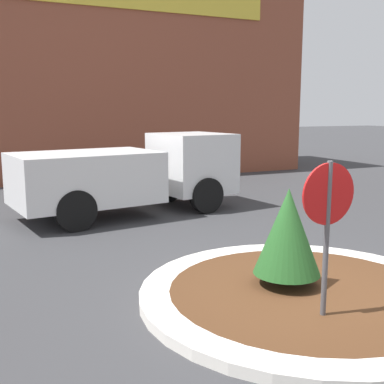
{
  "coord_description": "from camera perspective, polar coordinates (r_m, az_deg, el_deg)",
  "views": [
    {
      "loc": [
        -4.26,
        -5.38,
        2.74
      ],
      "look_at": [
        -0.47,
        2.95,
        1.17
      ],
      "focal_mm": 45.0,
      "sensor_mm": 36.0,
      "label": 1
    }
  ],
  "objects": [
    {
      "name": "traffic_island",
      "position": [
        7.37,
        13.22,
        -11.74
      ],
      "size": [
        4.84,
        4.84,
        0.15
      ],
      "color": "silver",
      "rests_on": "ground_plane"
    },
    {
      "name": "utility_truck",
      "position": [
        12.77,
        -7.21,
        2.3
      ],
      "size": [
        6.08,
        2.98,
        2.08
      ],
      "rotation": [
        0.0,
        0.0,
        0.15
      ],
      "color": "silver",
      "rests_on": "ground_plane"
    },
    {
      "name": "storefront_building",
      "position": [
        22.17,
        -8.69,
        12.54
      ],
      "size": [
        15.34,
        6.07,
        7.74
      ],
      "color": "brown",
      "rests_on": "ground_plane"
    },
    {
      "name": "island_shrub",
      "position": [
        7.23,
        11.28,
        -4.6
      ],
      "size": [
        0.99,
        0.99,
        1.46
      ],
      "color": "brown",
      "rests_on": "traffic_island"
    },
    {
      "name": "ground_plane",
      "position": [
        7.39,
        13.2,
        -12.29
      ],
      "size": [
        120.0,
        120.0,
        0.0
      ],
      "primitive_type": "plane",
      "color": "#38383A"
    },
    {
      "name": "stop_sign",
      "position": [
        6.16,
        15.78,
        -2.43
      ],
      "size": [
        0.77,
        0.07,
        2.13
      ],
      "color": "#4C4C51",
      "rests_on": "ground_plane"
    }
  ]
}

